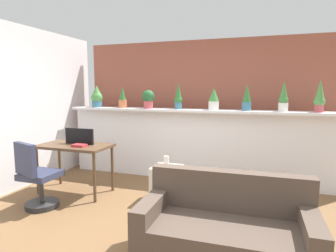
# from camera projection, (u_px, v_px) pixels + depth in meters

# --- Properties ---
(ground_plane) EXTENTS (12.00, 12.00, 0.00)m
(ground_plane) POSITION_uv_depth(u_px,v_px,m) (155.00, 232.00, 3.28)
(ground_plane) COLOR brown
(divider_wall) EXTENTS (4.75, 0.16, 1.21)m
(divider_wall) POSITION_uv_depth(u_px,v_px,m) (197.00, 146.00, 5.08)
(divider_wall) COLOR white
(divider_wall) RESTS_ON ground
(plant_shelf) EXTENTS (4.75, 0.39, 0.04)m
(plant_shelf) POSITION_uv_depth(u_px,v_px,m) (196.00, 111.00, 4.96)
(plant_shelf) COLOR white
(plant_shelf) RESTS_ON divider_wall
(brick_wall_behind) EXTENTS (4.75, 0.10, 2.50)m
(brick_wall_behind) POSITION_uv_depth(u_px,v_px,m) (204.00, 107.00, 5.56)
(brick_wall_behind) COLOR #9E5442
(brick_wall_behind) RESTS_ON ground
(side_wall_left) EXTENTS (0.12, 4.40, 2.60)m
(side_wall_left) POSITION_uv_depth(u_px,v_px,m) (0.00, 109.00, 4.33)
(side_wall_left) COLOR white
(side_wall_left) RESTS_ON ground
(potted_plant_0) EXTENTS (0.22, 0.22, 0.41)m
(potted_plant_0) POSITION_uv_depth(u_px,v_px,m) (97.00, 97.00, 5.53)
(potted_plant_0) COLOR #386B84
(potted_plant_0) RESTS_ON plant_shelf
(potted_plant_1) EXTENTS (0.15, 0.15, 0.38)m
(potted_plant_1) POSITION_uv_depth(u_px,v_px,m) (123.00, 99.00, 5.38)
(potted_plant_1) COLOR #C66B42
(potted_plant_1) RESTS_ON plant_shelf
(potted_plant_2) EXTENTS (0.23, 0.23, 0.33)m
(potted_plant_2) POSITION_uv_depth(u_px,v_px,m) (148.00, 98.00, 5.18)
(potted_plant_2) COLOR #B7474C
(potted_plant_2) RESTS_ON plant_shelf
(potted_plant_3) EXTENTS (0.14, 0.14, 0.44)m
(potted_plant_3) POSITION_uv_depth(u_px,v_px,m) (178.00, 97.00, 5.02)
(potted_plant_3) COLOR #386B84
(potted_plant_3) RESTS_ON plant_shelf
(potted_plant_4) EXTENTS (0.18, 0.18, 0.36)m
(potted_plant_4) POSITION_uv_depth(u_px,v_px,m) (214.00, 99.00, 4.84)
(potted_plant_4) COLOR silver
(potted_plant_4) RESTS_ON plant_shelf
(potted_plant_5) EXTENTS (0.15, 0.15, 0.43)m
(potted_plant_5) POSITION_uv_depth(u_px,v_px,m) (247.00, 98.00, 4.67)
(potted_plant_5) COLOR #386B84
(potted_plant_5) RESTS_ON plant_shelf
(potted_plant_6) EXTENTS (0.14, 0.14, 0.47)m
(potted_plant_6) POSITION_uv_depth(u_px,v_px,m) (284.00, 98.00, 4.49)
(potted_plant_6) COLOR silver
(potted_plant_6) RESTS_ON plant_shelf
(potted_plant_7) EXTENTS (0.16, 0.16, 0.48)m
(potted_plant_7) POSITION_uv_depth(u_px,v_px,m) (320.00, 97.00, 4.32)
(potted_plant_7) COLOR #B7474C
(potted_plant_7) RESTS_ON plant_shelf
(desk) EXTENTS (1.10, 0.60, 0.75)m
(desk) POSITION_uv_depth(u_px,v_px,m) (75.00, 150.00, 4.44)
(desk) COLOR brown
(desk) RESTS_ON ground
(tv_monitor) EXTENTS (0.49, 0.04, 0.24)m
(tv_monitor) POSITION_uv_depth(u_px,v_px,m) (79.00, 136.00, 4.48)
(tv_monitor) COLOR black
(tv_monitor) RESTS_ON desk
(office_chair) EXTENTS (0.50, 0.50, 0.91)m
(office_chair) POSITION_uv_depth(u_px,v_px,m) (37.00, 180.00, 3.86)
(office_chair) COLOR #262628
(office_chair) RESTS_ON ground
(side_cube_shelf) EXTENTS (0.40, 0.41, 0.50)m
(side_cube_shelf) POSITION_uv_depth(u_px,v_px,m) (167.00, 184.00, 4.15)
(side_cube_shelf) COLOR silver
(side_cube_shelf) RESTS_ON ground
(vase_on_shelf) EXTENTS (0.08, 0.08, 0.15)m
(vase_on_shelf) POSITION_uv_depth(u_px,v_px,m) (166.00, 161.00, 4.11)
(vase_on_shelf) COLOR silver
(vase_on_shelf) RESTS_ON side_cube_shelf
(book_on_desk) EXTENTS (0.20, 0.13, 0.04)m
(book_on_desk) POSITION_uv_depth(u_px,v_px,m) (79.00, 146.00, 4.28)
(book_on_desk) COLOR #B22D33
(book_on_desk) RESTS_ON desk
(couch) EXTENTS (1.58, 0.80, 0.80)m
(couch) POSITION_uv_depth(u_px,v_px,m) (226.00, 233.00, 2.67)
(couch) COLOR brown
(couch) RESTS_ON ground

